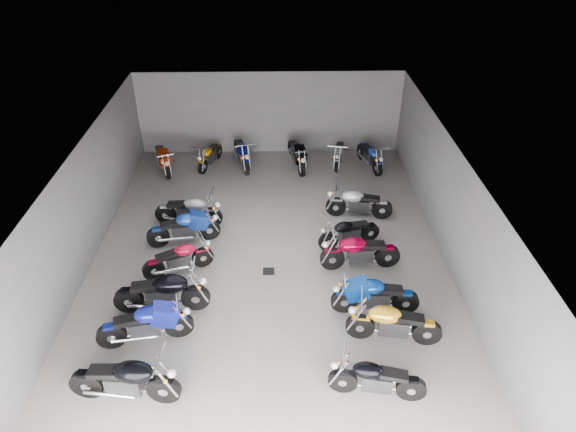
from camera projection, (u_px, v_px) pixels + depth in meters
The scene contains 24 objects.
ground at pixel (269, 260), 14.56m from camera, with size 14.00×14.00×0.00m, color #A09E98.
wall_back at pixel (270, 113), 19.53m from camera, with size 10.00×0.10×3.20m, color slate.
wall_left at pixel (79, 215), 13.59m from camera, with size 0.10×14.00×3.20m, color slate.
wall_right at pixel (454, 211), 13.77m from camera, with size 0.10×14.00×3.20m, color slate.
ceiling at pixel (266, 159), 12.79m from camera, with size 10.00×14.00×0.04m, color black.
drain_grate at pixel (269, 271), 14.14m from camera, with size 0.32×0.32×0.01m, color black.
motorcycle_left_a at pixel (125, 380), 10.38m from camera, with size 2.33×0.52×1.02m.
motorcycle_left_b at pixel (146, 324), 11.74m from camera, with size 2.18×0.63×0.97m.
motorcycle_left_c at pixel (163, 293), 12.58m from camera, with size 2.37×0.48×1.04m.
motorcycle_left_d at pixel (179, 258), 13.87m from camera, with size 1.86×0.88×0.86m.
motorcycle_left_e at pixel (184, 228), 15.00m from camera, with size 2.12×0.67×0.95m.
motorcycle_left_f at pixel (189, 211), 15.80m from camera, with size 2.13×0.51×0.94m.
motorcycle_right_a at pixel (376, 379), 10.50m from camera, with size 2.01×0.52×0.89m.
motorcycle_right_b at pixel (393, 323), 11.76m from camera, with size 2.20×0.54×0.97m.
motorcycle_right_c at pixel (374, 296), 12.55m from camera, with size 2.18×0.44×0.96m.
motorcycle_right_d at pixel (359, 252), 14.01m from camera, with size 2.23×0.47×0.98m.
motorcycle_right_e at pixel (349, 232), 14.91m from camera, with size 1.87×0.74×0.85m.
motorcycle_right_f at pixel (358, 203), 16.17m from camera, with size 2.11×0.50×0.93m.
motorcycle_back_a at pixel (163, 158), 18.80m from camera, with size 0.87×1.96×0.90m.
motorcycle_back_b at pixel (210, 155), 19.11m from camera, with size 0.73×1.82×0.83m.
motorcycle_back_c at pixel (242, 153), 19.09m from camera, with size 0.71×2.13×0.96m.
motorcycle_back_d at pixel (297, 154), 19.01m from camera, with size 0.63×2.15×0.96m.
motorcycle_back_e at pixel (339, 153), 19.24m from camera, with size 0.54×1.86×0.83m.
motorcycle_back_f at pixel (370, 156), 19.01m from camera, with size 0.67×1.96×0.88m.
Camera 1 is at (0.29, -11.49, 9.04)m, focal length 32.00 mm.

